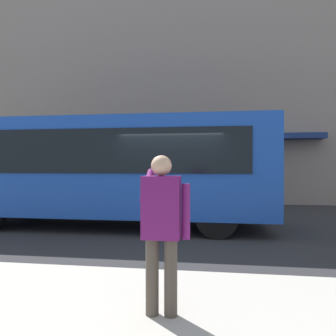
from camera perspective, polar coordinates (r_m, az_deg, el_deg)
name	(u,v)px	position (r m, az deg, el deg)	size (l,w,h in m)	color
ground_plane	(174,232)	(8.54, 1.10, -11.31)	(60.00, 60.00, 0.00)	#2B2B2D
building_facade_far	(192,76)	(15.71, 4.29, 16.13)	(28.00, 1.55, 12.00)	gray
red_bus	(109,168)	(9.24, -10.42, 0.09)	(9.05, 2.54, 3.08)	#1947AD
pedestrian_photographer	(162,222)	(3.44, -1.11, -9.62)	(0.53, 0.52, 1.70)	#4C4238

